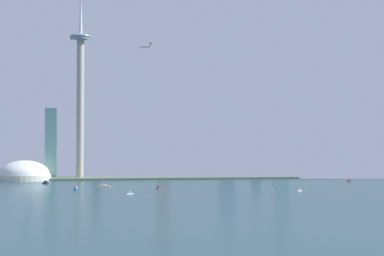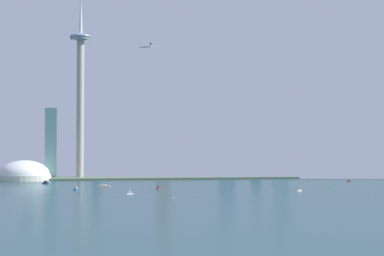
{
  "view_description": "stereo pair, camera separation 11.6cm",
  "coord_description": "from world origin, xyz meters",
  "views": [
    {
      "loc": [
        -116.46,
        -578.83,
        56.53
      ],
      "look_at": [
        16.02,
        390.58,
        88.54
      ],
      "focal_mm": 53.32,
      "sensor_mm": 36.0,
      "label": 1
    },
    {
      "loc": [
        -116.35,
        -578.84,
        56.53
      ],
      "look_at": [
        16.02,
        390.58,
        88.54
      ],
      "focal_mm": 53.32,
      "sensor_mm": 36.0,
      "label": 2
    }
  ],
  "objects": [
    {
      "name": "channel_buoy_2",
      "position": [
        -52.34,
        41.14,
        1.49
      ],
      "size": [
        1.32,
        1.32,
        2.97
      ],
      "primitive_type": "cone",
      "color": "yellow",
      "rests_on": "ground"
    },
    {
      "name": "channel_buoy_0",
      "position": [
        181.47,
        180.88,
        1.47
      ],
      "size": [
        1.63,
        1.63,
        2.94
      ],
      "primitive_type": "cone",
      "color": "green",
      "rests_on": "ground"
    },
    {
      "name": "observation_tower",
      "position": [
        -175.79,
        431.9,
        174.07
      ],
      "size": [
        38.01,
        38.01,
        357.11
      ],
      "color": "#9F9B8B",
      "rests_on": "ground"
    },
    {
      "name": "skyscraper_5",
      "position": [
        101.26,
        516.54,
        54.05
      ],
      "size": [
        27.38,
        20.8,
        108.1
      ],
      "color": "#7897BE",
      "rests_on": "ground"
    },
    {
      "name": "boat_6",
      "position": [
        -165.27,
        177.73,
        1.51
      ],
      "size": [
        6.25,
        10.3,
        8.97
      ],
      "rotation": [
        0.0,
        0.0,
        4.34
      ],
      "color": "#165381",
      "rests_on": "ground"
    },
    {
      "name": "channel_buoy_1",
      "position": [
        -167.26,
        259.79,
        0.85
      ],
      "size": [
        1.24,
        1.24,
        1.69
      ],
      "primitive_type": "cone",
      "color": "#E54C19",
      "rests_on": "ground"
    },
    {
      "name": "boat_3",
      "position": [
        116.0,
        118.97,
        1.0
      ],
      "size": [
        8.61,
        5.94,
        2.77
      ],
      "rotation": [
        0.0,
        0.0,
        0.48
      ],
      "color": "beige",
      "rests_on": "ground"
    },
    {
      "name": "skyscraper_3",
      "position": [
        209.64,
        507.99,
        70.28
      ],
      "size": [
        25.29,
        14.57,
        140.57
      ],
      "color": "#85B2B9",
      "rests_on": "ground"
    },
    {
      "name": "skyscraper_0",
      "position": [
        154.24,
        492.08,
        21.99
      ],
      "size": [
        16.35,
        19.69,
        47.65
      ],
      "color": "teal",
      "rests_on": "ground"
    },
    {
      "name": "skyscraper_1",
      "position": [
        -226.55,
        445.49,
        62.1
      ],
      "size": [
        19.96,
        16.15,
        124.2
      ],
      "color": "#7AB1AC",
      "rests_on": "ground"
    },
    {
      "name": "boat_5",
      "position": [
        -57.61,
        181.38,
        1.58
      ],
      "size": [
        5.81,
        6.75,
        8.47
      ],
      "rotation": [
        0.0,
        0.0,
        4.08
      ],
      "color": "red",
      "rests_on": "ground"
    },
    {
      "name": "skyscraper_2",
      "position": [
        -267.19,
        469.45,
        49.85
      ],
      "size": [
        22.2,
        24.47,
        116.03
      ],
      "color": "#94B2BF",
      "rests_on": "ground"
    },
    {
      "name": "ground_plane",
      "position": [
        0.0,
        0.0,
        0.0
      ],
      "size": [
        6000.0,
        6000.0,
        0.0
      ],
      "primitive_type": "plane",
      "color": "#25424B"
    },
    {
      "name": "stadium_dome",
      "position": [
        -264.92,
        401.06,
        8.81
      ],
      "size": [
        86.93,
        86.93,
        48.19
      ],
      "color": "beige",
      "rests_on": "ground"
    },
    {
      "name": "boat_2",
      "position": [
        258.45,
        296.58,
        1.24
      ],
      "size": [
        7.25,
        3.93,
        9.16
      ],
      "rotation": [
        0.0,
        0.0,
        0.27
      ],
      "color": "#A72D17",
      "rests_on": "ground"
    },
    {
      "name": "airplane",
      "position": [
        -66.21,
        351.67,
        220.37
      ],
      "size": [
        21.67,
        19.13,
        7.66
      ],
      "rotation": [
        0.0,
        0.0,
        2.48
      ],
      "color": "silver"
    },
    {
      "name": "skyscraper_6",
      "position": [
        -150.05,
        525.23,
        62.65
      ],
      "size": [
        16.6,
        18.48,
        146.72
      ],
      "color": "#89A7A9",
      "rests_on": "ground"
    },
    {
      "name": "waterfront_pier",
      "position": [
        0.0,
        423.68,
        1.63
      ],
      "size": [
        727.7,
        69.97,
        3.27
      ],
      "primitive_type": "cube",
      "color": "#556D4F",
      "rests_on": "ground"
    },
    {
      "name": "boat_4",
      "position": [
        -97.77,
        100.99,
        1.32
      ],
      "size": [
        8.45,
        4.7,
        8.16
      ],
      "rotation": [
        0.0,
        0.0,
        0.3
      ],
      "color": "white",
      "rests_on": "ground"
    },
    {
      "name": "skyscraper_4",
      "position": [
        -24.32,
        502.27,
        76.64
      ],
      "size": [
        22.29,
        21.11,
        160.66
      ],
      "color": "#A29483",
      "rests_on": "ground"
    },
    {
      "name": "boat_7",
      "position": [
        -130.61,
        226.46,
        1.36
      ],
      "size": [
        17.36,
        7.27,
        3.72
      ],
      "rotation": [
        0.0,
        0.0,
        6.16
      ],
      "color": "beige",
      "rests_on": "ground"
    },
    {
      "name": "boat_1",
      "position": [
        -219.23,
        312.64,
        1.61
      ],
      "size": [
        13.08,
        14.53,
        4.52
      ],
      "rotation": [
        0.0,
        0.0,
        5.41
      ],
      "color": "navy",
      "rests_on": "ground"
    },
    {
      "name": "boat_0",
      "position": [
        121.69,
        254.33,
        1.34
      ],
      "size": [
        8.05,
        5.07,
        3.55
      ],
      "rotation": [
        0.0,
        0.0,
        2.82
      ],
      "color": "white",
      "rests_on": "ground"
    }
  ]
}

